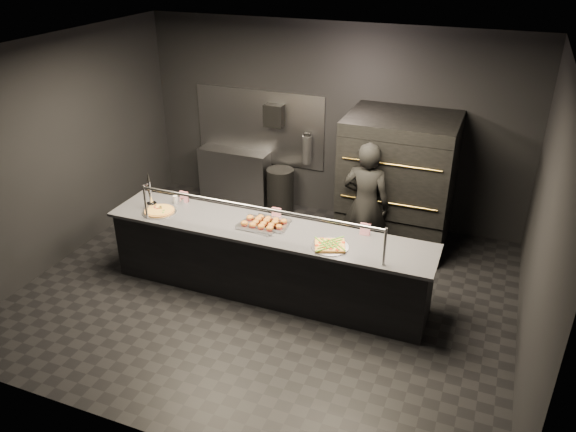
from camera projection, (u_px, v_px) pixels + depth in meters
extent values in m
plane|color=black|center=(268.00, 291.00, 7.21)|extent=(6.00, 6.00, 0.00)
plane|color=black|center=(263.00, 53.00, 5.84)|extent=(6.00, 6.00, 0.00)
cube|color=black|center=(331.00, 123.00, 8.59)|extent=(6.00, 0.04, 3.00)
cube|color=black|center=(140.00, 303.00, 4.45)|extent=(6.00, 0.04, 3.00)
cube|color=black|center=(61.00, 151.00, 7.50)|extent=(0.04, 5.00, 3.00)
cube|color=black|center=(544.00, 229.00, 5.54)|extent=(0.04, 5.00, 3.00)
cube|color=#99999E|center=(259.00, 127.00, 9.06)|extent=(2.20, 0.02, 1.20)
cube|color=black|center=(267.00, 262.00, 7.01)|extent=(4.00, 0.70, 0.88)
cube|color=#3D3D43|center=(267.00, 230.00, 6.80)|extent=(4.10, 0.78, 0.04)
cylinder|color=#99999E|center=(145.00, 202.00, 6.93)|extent=(0.03, 0.03, 0.45)
cylinder|color=#99999E|center=(385.00, 247.00, 5.95)|extent=(0.03, 0.03, 0.45)
cylinder|color=#99999E|center=(255.00, 207.00, 6.35)|extent=(3.00, 0.04, 0.04)
cube|color=black|center=(394.00, 223.00, 8.25)|extent=(1.50, 1.15, 0.60)
cube|color=black|center=(397.00, 185.00, 7.98)|extent=(1.50, 1.20, 0.55)
cube|color=black|center=(401.00, 149.00, 7.73)|extent=(1.50, 1.20, 0.55)
cube|color=black|center=(403.00, 123.00, 7.56)|extent=(1.50, 1.20, 0.18)
cylinder|color=gold|center=(388.00, 203.00, 7.46)|extent=(1.30, 0.02, 0.02)
cylinder|color=gold|center=(391.00, 164.00, 7.21)|extent=(1.30, 0.02, 0.02)
cube|color=#99999E|center=(235.00, 176.00, 9.45)|extent=(1.20, 0.35, 0.90)
cube|color=black|center=(274.00, 115.00, 8.77)|extent=(0.30, 0.20, 0.35)
cylinder|color=#B2B2B7|center=(307.00, 150.00, 8.83)|extent=(0.14, 0.14, 0.45)
cube|color=black|center=(307.00, 135.00, 8.72)|extent=(0.10, 0.06, 0.06)
cylinder|color=silver|center=(152.00, 206.00, 7.25)|extent=(0.13, 0.13, 0.08)
cylinder|color=silver|center=(150.00, 194.00, 7.17)|extent=(0.05, 0.05, 0.34)
cylinder|color=silver|center=(145.00, 185.00, 7.04)|extent=(0.02, 0.10, 0.02)
cone|color=black|center=(148.00, 177.00, 7.07)|extent=(0.05, 0.05, 0.13)
cylinder|color=silver|center=(160.00, 212.00, 7.17)|extent=(0.44, 0.44, 0.01)
cylinder|color=#D69044|center=(159.00, 211.00, 7.17)|extent=(0.38, 0.38, 0.02)
cylinder|color=#EAC84C|center=(159.00, 210.00, 7.16)|extent=(0.33, 0.33, 0.01)
cube|color=silver|center=(260.00, 225.00, 6.83)|extent=(0.55, 0.45, 0.02)
ellipsoid|color=#AD6D25|center=(244.00, 223.00, 6.80)|extent=(0.09, 0.09, 0.06)
ellipsoid|color=#AD6D25|center=(250.00, 217.00, 6.94)|extent=(0.09, 0.09, 0.06)
ellipsoid|color=#AD6D25|center=(253.00, 225.00, 6.77)|extent=(0.09, 0.09, 0.06)
ellipsoid|color=#AD6D25|center=(258.00, 219.00, 6.90)|extent=(0.09, 0.09, 0.06)
ellipsoid|color=#AD6D25|center=(261.00, 226.00, 6.73)|extent=(0.09, 0.09, 0.06)
ellipsoid|color=#AD6D25|center=(267.00, 220.00, 6.86)|extent=(0.09, 0.09, 0.06)
ellipsoid|color=#AD6D25|center=(270.00, 228.00, 6.69)|extent=(0.09, 0.09, 0.06)
ellipsoid|color=#AD6D25|center=(275.00, 222.00, 6.83)|extent=(0.09, 0.09, 0.06)
cube|color=silver|center=(270.00, 224.00, 6.86)|extent=(0.48, 0.38, 0.02)
ellipsoid|color=#AD6D25|center=(256.00, 222.00, 6.83)|extent=(0.08, 0.08, 0.05)
ellipsoid|color=#AD6D25|center=(261.00, 217.00, 6.96)|extent=(0.08, 0.08, 0.05)
ellipsoid|color=#AD6D25|center=(263.00, 223.00, 6.80)|extent=(0.08, 0.08, 0.05)
ellipsoid|color=#AD6D25|center=(268.00, 218.00, 6.93)|extent=(0.08, 0.08, 0.05)
ellipsoid|color=#AD6D25|center=(271.00, 225.00, 6.77)|extent=(0.08, 0.08, 0.05)
ellipsoid|color=#AD6D25|center=(276.00, 220.00, 6.89)|extent=(0.08, 0.08, 0.05)
ellipsoid|color=#AD6D25|center=(279.00, 226.00, 6.73)|extent=(0.08, 0.08, 0.05)
ellipsoid|color=#AD6D25|center=(284.00, 221.00, 6.86)|extent=(0.08, 0.08, 0.05)
cylinder|color=silver|center=(330.00, 247.00, 6.38)|extent=(0.43, 0.43, 0.01)
cube|color=#D69044|center=(330.00, 245.00, 6.38)|extent=(0.42, 0.40, 0.02)
cube|color=#EAC84C|center=(330.00, 244.00, 6.37)|extent=(0.40, 0.38, 0.01)
cube|color=#458A1F|center=(330.00, 244.00, 6.37)|extent=(0.38, 0.36, 0.01)
cylinder|color=silver|center=(175.00, 199.00, 7.39)|extent=(0.06, 0.06, 0.11)
cylinder|color=silver|center=(182.00, 201.00, 7.36)|extent=(0.05, 0.05, 0.08)
cube|color=white|center=(184.00, 197.00, 7.41)|extent=(0.12, 0.04, 0.15)
cube|color=white|center=(276.00, 213.00, 6.98)|extent=(0.12, 0.04, 0.15)
cube|color=white|center=(365.00, 229.00, 6.61)|extent=(0.12, 0.04, 0.15)
cylinder|color=black|center=(280.00, 190.00, 9.12)|extent=(0.44, 0.44, 0.73)
imported|color=black|center=(366.00, 205.00, 7.47)|extent=(0.64, 0.42, 1.75)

